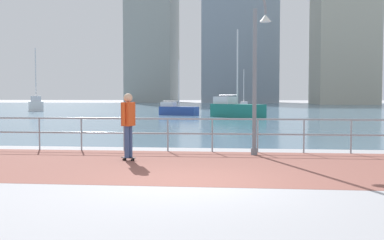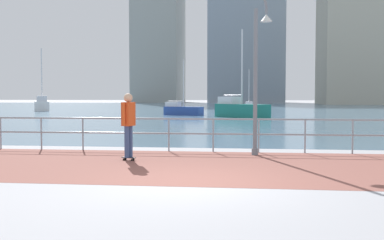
# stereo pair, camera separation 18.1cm
# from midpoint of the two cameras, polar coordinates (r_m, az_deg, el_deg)

# --- Properties ---
(ground) EXTENTS (220.00, 220.00, 0.00)m
(ground) POSITION_cam_midpoint_polar(r_m,az_deg,el_deg) (49.29, 5.57, 1.03)
(ground) COLOR #9E9EA3
(brick_paving) EXTENTS (28.00, 5.56, 0.01)m
(brick_paving) POSITION_cam_midpoint_polar(r_m,az_deg,el_deg) (11.69, 2.12, -5.59)
(brick_paving) COLOR brown
(brick_paving) RESTS_ON ground
(harbor_water) EXTENTS (180.00, 88.00, 0.00)m
(harbor_water) POSITION_cam_midpoint_polar(r_m,az_deg,el_deg) (59.34, 5.75, 1.38)
(harbor_water) COLOR slate
(harbor_water) RESTS_ON ground
(waterfront_railing) EXTENTS (25.25, 0.06, 1.05)m
(waterfront_railing) POSITION_cam_midpoint_polar(r_m,az_deg,el_deg) (14.37, 3.00, -1.05)
(waterfront_railing) COLOR #8C99A3
(waterfront_railing) RESTS_ON ground
(lamppost) EXTENTS (0.60, 0.71, 4.88)m
(lamppost) POSITION_cam_midpoint_polar(r_m,az_deg,el_deg) (13.88, 8.63, 6.89)
(lamppost) COLOR slate
(lamppost) RESTS_ON ground
(skateboarder) EXTENTS (0.41, 0.55, 1.81)m
(skateboarder) POSITION_cam_midpoint_polar(r_m,az_deg,el_deg) (12.52, -7.44, -0.01)
(skateboarder) COLOR black
(skateboarder) RESTS_ON ground
(sailboat_red) EXTENTS (3.46, 5.22, 7.05)m
(sailboat_red) POSITION_cam_midpoint_polar(r_m,az_deg,el_deg) (55.18, -17.91, 1.81)
(sailboat_red) COLOR white
(sailboat_red) RESTS_ON ground
(sailboat_navy) EXTENTS (3.62, 2.20, 4.87)m
(sailboat_navy) POSITION_cam_midpoint_polar(r_m,az_deg,el_deg) (40.82, -1.09, 1.27)
(sailboat_navy) COLOR #284799
(sailboat_navy) RESTS_ON ground
(sailboat_blue) EXTENTS (1.09, 3.27, 4.55)m
(sailboat_blue) POSITION_cam_midpoint_polar(r_m,az_deg,el_deg) (50.18, 7.13, 1.55)
(sailboat_blue) COLOR #B21E1E
(sailboat_blue) RESTS_ON ground
(sailboat_gray) EXTENTS (4.44, 4.66, 6.91)m
(sailboat_gray) POSITION_cam_midpoint_polar(r_m,az_deg,el_deg) (36.78, 6.11, 1.35)
(sailboat_gray) COLOR #197266
(sailboat_gray) RESTS_ON ground
(tower_concrete) EXTENTS (17.42, 11.66, 35.69)m
(tower_concrete) POSITION_cam_midpoint_polar(r_m,az_deg,el_deg) (111.08, 6.77, 10.96)
(tower_concrete) COLOR #8493A3
(tower_concrete) RESTS_ON ground
(tower_steel) EXTENTS (10.84, 14.11, 31.79)m
(tower_steel) POSITION_cam_midpoint_polar(r_m,az_deg,el_deg) (95.82, 18.96, 10.91)
(tower_steel) COLOR #B2AD99
(tower_steel) RESTS_ON ground
(tower_brick) EXTENTS (10.66, 16.33, 39.22)m
(tower_brick) POSITION_cam_midpoint_polar(r_m,az_deg,el_deg) (113.83, -4.03, 11.68)
(tower_brick) COLOR #939993
(tower_brick) RESTS_ON ground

